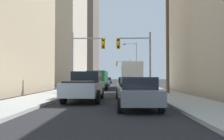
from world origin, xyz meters
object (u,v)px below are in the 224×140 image
at_px(sedan_blue, 108,80).
at_px(traffic_signal_near_left, 87,52).
at_px(cargo_van_green, 98,79).
at_px(sedan_white, 129,87).
at_px(traffic_signal_far_right, 124,67).
at_px(city_bus, 131,74).
at_px(sedan_maroon, 101,82).
at_px(traffic_signal_near_right, 136,52).
at_px(sedan_grey, 138,93).
at_px(pickup_truck_silver, 85,86).
at_px(sedan_beige, 104,82).

xyz_separation_m(sedan_blue, traffic_signal_near_left, (-0.80, -34.11, 3.25)).
distance_m(cargo_van_green, sedan_white, 10.39).
height_order(cargo_van_green, traffic_signal_far_right, traffic_signal_far_right).
height_order(city_bus, traffic_signal_far_right, traffic_signal_far_right).
height_order(cargo_van_green, sedan_white, cargo_van_green).
height_order(cargo_van_green, sedan_maroon, cargo_van_green).
bearing_deg(cargo_van_green, sedan_blue, 89.91).
bearing_deg(city_bus, traffic_signal_near_right, -90.54).
bearing_deg(cargo_van_green, sedan_maroon, 90.75).
bearing_deg(city_bus, traffic_signal_far_right, 90.39).
height_order(sedan_grey, traffic_signal_far_right, traffic_signal_far_right).
bearing_deg(sedan_grey, pickup_truck_silver, 128.65).
bearing_deg(pickup_truck_silver, sedan_beige, 90.38).
bearing_deg(sedan_grey, sedan_beige, 96.19).
distance_m(sedan_white, sedan_maroon, 16.42).
height_order(sedan_blue, traffic_signal_far_right, traffic_signal_far_right).
bearing_deg(sedan_blue, cargo_van_green, -90.09).
relative_size(cargo_van_green, sedan_grey, 1.24).
relative_size(pickup_truck_silver, sedan_maroon, 1.30).
distance_m(pickup_truck_silver, sedan_white, 4.20).
distance_m(sedan_maroon, sedan_beige, 6.76).
xyz_separation_m(city_bus, sedan_beige, (-4.17, 7.85, -1.16)).
bearing_deg(cargo_van_green, sedan_white, -72.26).
distance_m(city_bus, sedan_white, 15.09).
relative_size(sedan_white, traffic_signal_near_left, 0.70).
bearing_deg(traffic_signal_far_right, city_bus, -89.61).
relative_size(sedan_white, sedan_maroon, 1.00).
height_order(cargo_van_green, sedan_grey, cargo_van_green).
xyz_separation_m(cargo_van_green, sedan_blue, (0.05, 29.27, -0.52)).
xyz_separation_m(cargo_van_green, sedan_beige, (0.01, 12.97, -0.52)).
distance_m(pickup_truck_silver, traffic_signal_near_left, 8.63).
distance_m(sedan_white, traffic_signal_near_right, 6.07).
distance_m(sedan_beige, traffic_signal_near_left, 18.12).
distance_m(traffic_signal_near_right, traffic_signal_far_right, 34.03).
bearing_deg(sedan_grey, sedan_maroon, 98.23).
bearing_deg(sedan_maroon, cargo_van_green, -89.25).
relative_size(sedan_beige, sedan_blue, 1.01).
height_order(sedan_grey, traffic_signal_near_left, traffic_signal_near_left).
height_order(pickup_truck_silver, traffic_signal_near_left, traffic_signal_near_left).
xyz_separation_m(sedan_beige, traffic_signal_near_right, (4.08, -17.81, 3.25)).
xyz_separation_m(pickup_truck_silver, sedan_blue, (-0.14, 42.12, -0.16)).
bearing_deg(sedan_blue, sedan_beige, -90.12).
bearing_deg(traffic_signal_near_right, sedan_maroon, 110.67).
xyz_separation_m(cargo_van_green, traffic_signal_near_left, (-0.76, -4.84, 2.73)).
xyz_separation_m(sedan_maroon, traffic_signal_far_right, (4.10, 22.97, 3.26)).
height_order(sedan_grey, sedan_beige, same).
bearing_deg(sedan_beige, sedan_blue, 89.88).
xyz_separation_m(sedan_maroon, sedan_beige, (0.10, 6.76, 0.00)).
xyz_separation_m(pickup_truck_silver, sedan_beige, (-0.17, 25.82, -0.16)).
distance_m(sedan_grey, traffic_signal_near_left, 12.88).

